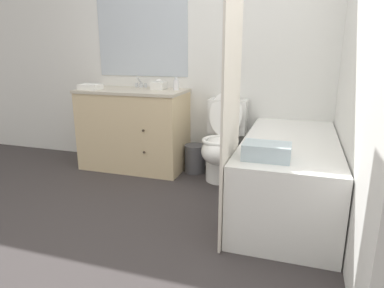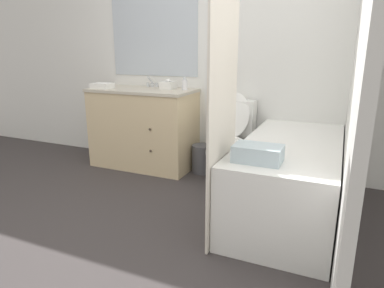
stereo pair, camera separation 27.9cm
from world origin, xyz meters
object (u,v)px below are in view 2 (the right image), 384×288
(sink_faucet, at_px, (152,84))
(soap_dispenser, at_px, (185,84))
(wastebasket, at_px, (202,159))
(bathtub, at_px, (289,177))
(hand_towel_folded, at_px, (102,86))
(vanity_cabinet, at_px, (144,127))
(toilet, at_px, (228,145))
(bath_towel_folded, at_px, (258,153))
(tissue_box, at_px, (168,85))

(sink_faucet, bearing_deg, soap_dispenser, -14.94)
(soap_dispenser, bearing_deg, wastebasket, -8.60)
(bathtub, bearing_deg, wastebasket, 149.58)
(hand_towel_folded, bearing_deg, soap_dispenser, 14.05)
(vanity_cabinet, xyz_separation_m, hand_towel_folded, (-0.41, -0.14, 0.45))
(toilet, bearing_deg, sink_faucet, 165.23)
(sink_faucet, bearing_deg, vanity_cabinet, -90.00)
(bathtub, xyz_separation_m, bath_towel_folded, (-0.13, -0.57, 0.34))
(vanity_cabinet, bearing_deg, wastebasket, 3.94)
(vanity_cabinet, xyz_separation_m, toilet, (0.99, -0.06, -0.07))
(sink_faucet, relative_size, tissue_box, 0.97)
(vanity_cabinet, relative_size, hand_towel_folded, 5.20)
(wastebasket, height_order, hand_towel_folded, hand_towel_folded)
(hand_towel_folded, bearing_deg, vanity_cabinet, 18.66)
(bathtub, distance_m, wastebasket, 1.13)
(vanity_cabinet, height_order, sink_faucet, sink_faucet)
(wastebasket, relative_size, hand_towel_folded, 1.37)
(vanity_cabinet, xyz_separation_m, bathtub, (1.64, -0.52, -0.14))
(hand_towel_folded, bearing_deg, toilet, 3.25)
(bath_towel_folded, bearing_deg, wastebasket, 126.30)
(vanity_cabinet, distance_m, tissue_box, 0.54)
(wastebasket, distance_m, soap_dispenser, 0.79)
(vanity_cabinet, relative_size, toilet, 1.31)
(vanity_cabinet, xyz_separation_m, tissue_box, (0.26, 0.09, 0.46))
(tissue_box, bearing_deg, hand_towel_folded, -160.87)
(bathtub, relative_size, wastebasket, 5.41)
(hand_towel_folded, relative_size, bath_towel_folded, 0.72)
(sink_faucet, distance_m, soap_dispenser, 0.48)
(bath_towel_folded, bearing_deg, bathtub, 77.00)
(vanity_cabinet, distance_m, sink_faucet, 0.49)
(bath_towel_folded, bearing_deg, vanity_cabinet, 144.13)
(vanity_cabinet, distance_m, soap_dispenser, 0.66)
(sink_faucet, distance_m, toilet, 1.15)
(sink_faucet, relative_size, bath_towel_folded, 0.47)
(bathtub, xyz_separation_m, soap_dispenser, (-1.18, 0.60, 0.62))
(bathtub, distance_m, bath_towel_folded, 0.68)
(toilet, xyz_separation_m, bathtub, (0.65, -0.46, -0.07))
(sink_faucet, distance_m, tissue_box, 0.28)
(toilet, height_order, wastebasket, toilet)
(vanity_cabinet, bearing_deg, toilet, -3.44)
(toilet, relative_size, soap_dispenser, 6.49)
(tissue_box, xyz_separation_m, hand_towel_folded, (-0.67, -0.23, -0.01))
(bathtub, relative_size, bath_towel_folded, 5.32)
(tissue_box, bearing_deg, bathtub, -24.05)
(toilet, xyz_separation_m, hand_towel_folded, (-1.40, -0.08, 0.52))
(bathtub, relative_size, soap_dispenser, 12.05)
(tissue_box, height_order, bath_towel_folded, tissue_box)
(soap_dispenser, bearing_deg, hand_towel_folded, -165.95)
(bathtub, distance_m, hand_towel_folded, 2.17)
(soap_dispenser, distance_m, hand_towel_folded, 0.90)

